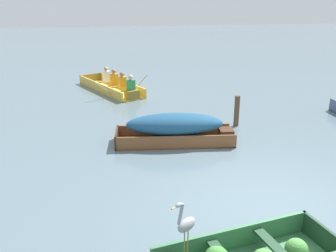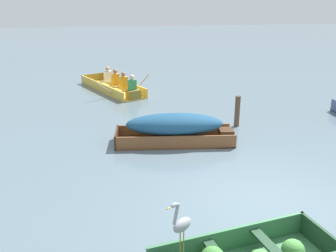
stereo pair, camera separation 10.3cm
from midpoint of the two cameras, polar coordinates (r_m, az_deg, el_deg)
name	(u,v)px [view 1 (the left image)]	position (r m, az deg, el deg)	size (l,w,h in m)	color
ground_plane	(271,206)	(7.30, 15.02, -11.75)	(80.00, 80.00, 0.00)	slate
skiff_wooden_brown_near_moored	(176,127)	(9.70, 0.88, -0.14)	(3.15, 1.24, 0.80)	brown
rowboat_yellow_with_crew	(114,86)	(15.10, -8.46, 6.02)	(2.76, 3.84, 0.92)	#E5BC47
heron_on_dinghy	(186,224)	(5.06, 2.12, -14.63)	(0.41, 0.34, 0.84)	olive
mooring_post	(237,111)	(11.14, 10.17, 2.28)	(0.15, 0.15, 0.92)	brown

